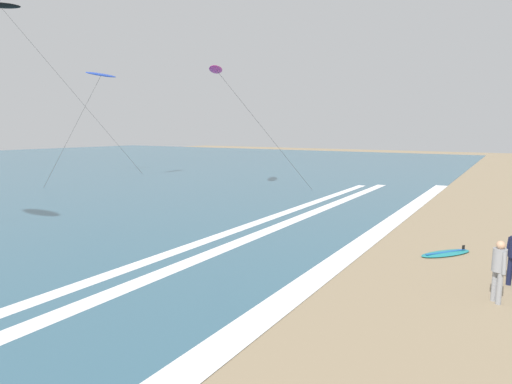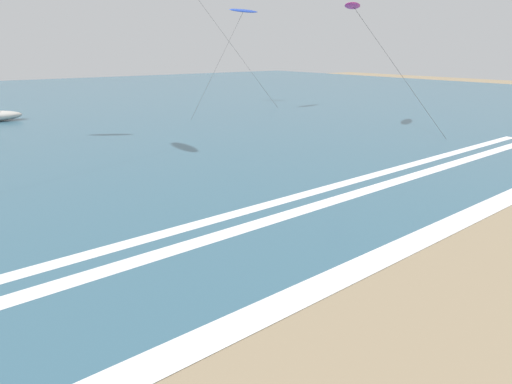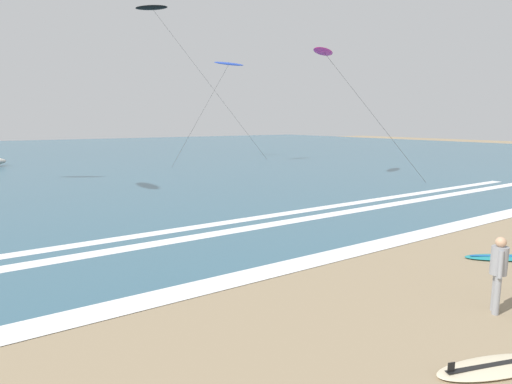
{
  "view_description": "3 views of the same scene",
  "coord_description": "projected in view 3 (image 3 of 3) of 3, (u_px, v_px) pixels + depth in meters",
  "views": [
    {
      "loc": [
        -10.52,
        4.79,
        4.28
      ],
      "look_at": [
        -0.18,
        11.41,
        2.41
      ],
      "focal_mm": 28.44,
      "sensor_mm": 36.0,
      "label": 1
    },
    {
      "loc": [
        -10.25,
        3.32,
        5.69
      ],
      "look_at": [
        -2.5,
        13.59,
        1.17
      ],
      "focal_mm": 28.35,
      "sensor_mm": 36.0,
      "label": 2
    },
    {
      "loc": [
        -7.79,
        0.85,
        3.88
      ],
      "look_at": [
        0.26,
        12.79,
        1.47
      ],
      "focal_mm": 29.81,
      "sensor_mm": 36.0,
      "label": 3
    }
  ],
  "objects": [
    {
      "name": "kite_magenta_low_near",
      "position": [
        324.0,
        52.0,
        28.27
      ],
      "size": [
        5.49,
        6.77,
        8.67
      ],
      "color": "#CC2384",
      "rests_on": "ground"
    },
    {
      "name": "surfboard_right_spare",
      "position": [
        494.0,
        367.0,
        6.71
      ],
      "size": [
        2.18,
        1.26,
        0.25
      ],
      "color": "beige",
      "rests_on": "ground"
    },
    {
      "name": "kite_blue_high_right",
      "position": [
        229.0,
        64.0,
        38.3
      ],
      "size": [
        7.67,
        1.01,
        9.21
      ],
      "color": "blue",
      "rests_on": "ground"
    },
    {
      "name": "surfboard_foreground_flat",
      "position": [
        502.0,
        257.0,
        12.09
      ],
      "size": [
        2.05,
        1.72,
        0.25
      ],
      "color": "teal",
      "rests_on": "ground"
    },
    {
      "name": "ocean_surface",
      "position": [
        52.0,
        155.0,
        48.42
      ],
      "size": [
        140.0,
        90.0,
        0.01
      ],
      "primitive_type": "cube",
      "color": "#386075",
      "rests_on": "ground"
    },
    {
      "name": "wave_foam_mid_break",
      "position": [
        259.0,
        227.0,
        15.75
      ],
      "size": [
        41.48,
        0.65,
        0.01
      ],
      "primitive_type": "cube",
      "color": "white",
      "rests_on": "ocean_surface"
    },
    {
      "name": "wave_foam_outer_break",
      "position": [
        237.0,
        221.0,
        16.64
      ],
      "size": [
        39.64,
        0.57,
        0.01
      ],
      "primitive_type": "cube",
      "color": "white",
      "rests_on": "ocean_surface"
    },
    {
      "name": "kite_black_mid_center",
      "position": [
        152.0,
        9.0,
        39.88
      ],
      "size": [
        11.23,
        6.48,
        14.62
      ],
      "color": "black",
      "rests_on": "ground"
    },
    {
      "name": "surfer_right_near",
      "position": [
        498.0,
        268.0,
        8.57
      ],
      "size": [
        0.47,
        0.37,
        1.6
      ],
      "color": "gray",
      "rests_on": "ground"
    },
    {
      "name": "wave_foam_shoreline",
      "position": [
        284.0,
        268.0,
        11.35
      ],
      "size": [
        49.73,
        0.87,
        0.01
      ],
      "primitive_type": "cube",
      "color": "white",
      "rests_on": "ocean_surface"
    }
  ]
}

